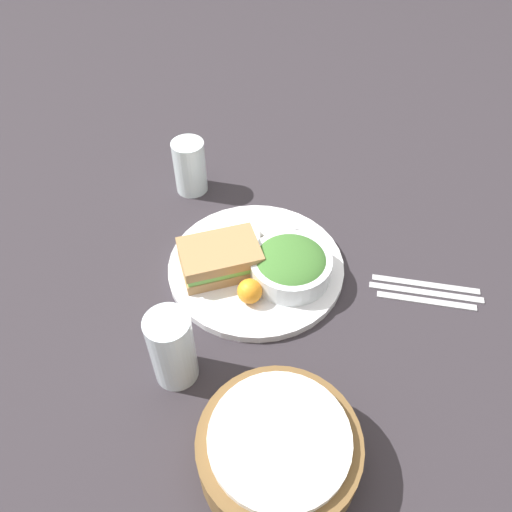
% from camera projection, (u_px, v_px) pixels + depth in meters
% --- Properties ---
extents(ground_plane, '(4.00, 4.00, 0.00)m').
position_uv_depth(ground_plane, '(256.00, 269.00, 0.88)').
color(ground_plane, '#2D282D').
extents(plate, '(0.31, 0.31, 0.01)m').
position_uv_depth(plate, '(256.00, 266.00, 0.88)').
color(plate, silver).
rests_on(plate, ground_plane).
extents(sandwich, '(0.15, 0.12, 0.05)m').
position_uv_depth(sandwich, '(220.00, 258.00, 0.85)').
color(sandwich, '#A37A4C').
rests_on(sandwich, plate).
extents(salad_bowl, '(0.14, 0.14, 0.05)m').
position_uv_depth(salad_bowl, '(291.00, 265.00, 0.84)').
color(salad_bowl, white).
rests_on(salad_bowl, plate).
extents(dressing_cup, '(0.07, 0.07, 0.03)m').
position_uv_depth(dressing_cup, '(277.00, 232.00, 0.90)').
color(dressing_cup, '#B7B7BC').
rests_on(dressing_cup, plate).
extents(orange_wedge, '(0.04, 0.04, 0.04)m').
position_uv_depth(orange_wedge, '(250.00, 291.00, 0.80)').
color(orange_wedge, orange).
rests_on(orange_wedge, plate).
extents(drink_glass, '(0.06, 0.06, 0.13)m').
position_uv_depth(drink_glass, '(172.00, 349.00, 0.70)').
color(drink_glass, silver).
rests_on(drink_glass, ground_plane).
extents(bread_basket, '(0.21, 0.21, 0.08)m').
position_uv_depth(bread_basket, '(279.00, 450.00, 0.63)').
color(bread_basket, brown).
rests_on(bread_basket, ground_plane).
extents(fork, '(0.18, 0.05, 0.01)m').
position_uv_depth(fork, '(426.00, 284.00, 0.86)').
color(fork, '#B2B2B7').
rests_on(fork, ground_plane).
extents(knife, '(0.19, 0.05, 0.01)m').
position_uv_depth(knife, '(426.00, 292.00, 0.84)').
color(knife, '#B2B2B7').
rests_on(knife, ground_plane).
extents(spoon, '(0.16, 0.05, 0.01)m').
position_uv_depth(spoon, '(427.00, 301.00, 0.83)').
color(spoon, '#B2B2B7').
rests_on(spoon, ground_plane).
extents(water_glass, '(0.06, 0.06, 0.11)m').
position_uv_depth(water_glass, '(190.00, 167.00, 0.99)').
color(water_glass, silver).
rests_on(water_glass, ground_plane).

